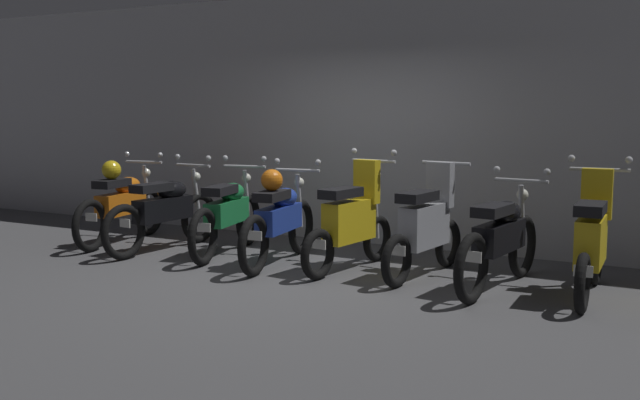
{
  "coord_description": "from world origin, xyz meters",
  "views": [
    {
      "loc": [
        3.86,
        -6.52,
        1.76
      ],
      "look_at": [
        0.08,
        0.53,
        0.75
      ],
      "focal_mm": 41.72,
      "sensor_mm": 36.0,
      "label": 1
    }
  ],
  "objects_px": {
    "motorbike_slot_5": "(426,226)",
    "motorbike_slot_0": "(122,202)",
    "motorbike_slot_7": "(591,241)",
    "motorbike_slot_3": "(279,217)",
    "motorbike_slot_6": "(500,239)",
    "motorbike_slot_1": "(165,211)",
    "motorbike_slot_4": "(351,221)",
    "motorbike_slot_2": "(228,213)"
  },
  "relations": [
    {
      "from": "motorbike_slot_3",
      "to": "motorbike_slot_6",
      "type": "bearing_deg",
      "value": 0.42
    },
    {
      "from": "motorbike_slot_1",
      "to": "motorbike_slot_7",
      "type": "xyz_separation_m",
      "value": [
        4.94,
        0.09,
        0.04
      ]
    },
    {
      "from": "motorbike_slot_3",
      "to": "motorbike_slot_4",
      "type": "bearing_deg",
      "value": 8.78
    },
    {
      "from": "motorbike_slot_4",
      "to": "motorbike_slot_6",
      "type": "xyz_separation_m",
      "value": [
        1.65,
        -0.11,
        -0.04
      ]
    },
    {
      "from": "motorbike_slot_3",
      "to": "motorbike_slot_4",
      "type": "distance_m",
      "value": 0.84
    },
    {
      "from": "motorbike_slot_4",
      "to": "motorbike_slot_5",
      "type": "distance_m",
      "value": 0.83
    },
    {
      "from": "motorbike_slot_0",
      "to": "motorbike_slot_1",
      "type": "xyz_separation_m",
      "value": [
        0.83,
        -0.14,
        -0.04
      ]
    },
    {
      "from": "motorbike_slot_2",
      "to": "motorbike_slot_3",
      "type": "relative_size",
      "value": 0.99
    },
    {
      "from": "motorbike_slot_5",
      "to": "motorbike_slot_7",
      "type": "height_order",
      "value": "motorbike_slot_7"
    },
    {
      "from": "motorbike_slot_0",
      "to": "motorbike_slot_6",
      "type": "xyz_separation_m",
      "value": [
        4.95,
        -0.13,
        -0.04
      ]
    },
    {
      "from": "motorbike_slot_5",
      "to": "motorbike_slot_6",
      "type": "bearing_deg",
      "value": -12.57
    },
    {
      "from": "motorbike_slot_2",
      "to": "motorbike_slot_7",
      "type": "relative_size",
      "value": 1.15
    },
    {
      "from": "motorbike_slot_0",
      "to": "motorbike_slot_6",
      "type": "bearing_deg",
      "value": -1.54
    },
    {
      "from": "motorbike_slot_3",
      "to": "motorbike_slot_5",
      "type": "relative_size",
      "value": 1.16
    },
    {
      "from": "motorbike_slot_3",
      "to": "motorbike_slot_0",
      "type": "bearing_deg",
      "value": 176.49
    },
    {
      "from": "motorbike_slot_1",
      "to": "motorbike_slot_6",
      "type": "height_order",
      "value": "same"
    },
    {
      "from": "motorbike_slot_4",
      "to": "motorbike_slot_5",
      "type": "bearing_deg",
      "value": 5.08
    },
    {
      "from": "motorbike_slot_3",
      "to": "motorbike_slot_2",
      "type": "bearing_deg",
      "value": 167.48
    },
    {
      "from": "motorbike_slot_1",
      "to": "motorbike_slot_5",
      "type": "distance_m",
      "value": 3.31
    },
    {
      "from": "motorbike_slot_1",
      "to": "motorbike_slot_3",
      "type": "bearing_deg",
      "value": -0.51
    },
    {
      "from": "motorbike_slot_3",
      "to": "motorbike_slot_6",
      "type": "xyz_separation_m",
      "value": [
        2.48,
        0.02,
        -0.04
      ]
    },
    {
      "from": "motorbike_slot_0",
      "to": "motorbike_slot_2",
      "type": "xyz_separation_m",
      "value": [
        1.65,
        0.03,
        -0.04
      ]
    },
    {
      "from": "motorbike_slot_2",
      "to": "motorbike_slot_5",
      "type": "bearing_deg",
      "value": 0.41
    },
    {
      "from": "motorbike_slot_0",
      "to": "motorbike_slot_6",
      "type": "height_order",
      "value": "same"
    },
    {
      "from": "motorbike_slot_4",
      "to": "motorbike_slot_6",
      "type": "bearing_deg",
      "value": -3.83
    },
    {
      "from": "motorbike_slot_5",
      "to": "motorbike_slot_1",
      "type": "bearing_deg",
      "value": -176.76
    },
    {
      "from": "motorbike_slot_0",
      "to": "motorbike_slot_3",
      "type": "height_order",
      "value": "same"
    },
    {
      "from": "motorbike_slot_3",
      "to": "motorbike_slot_6",
      "type": "relative_size",
      "value": 1.0
    },
    {
      "from": "motorbike_slot_0",
      "to": "motorbike_slot_7",
      "type": "height_order",
      "value": "motorbike_slot_7"
    },
    {
      "from": "motorbike_slot_4",
      "to": "motorbike_slot_2",
      "type": "bearing_deg",
      "value": 178.09
    },
    {
      "from": "motorbike_slot_4",
      "to": "motorbike_slot_7",
      "type": "distance_m",
      "value": 2.47
    },
    {
      "from": "motorbike_slot_0",
      "to": "motorbike_slot_2",
      "type": "distance_m",
      "value": 1.65
    },
    {
      "from": "motorbike_slot_3",
      "to": "motorbike_slot_6",
      "type": "distance_m",
      "value": 2.48
    },
    {
      "from": "motorbike_slot_2",
      "to": "motorbike_slot_7",
      "type": "distance_m",
      "value": 4.13
    },
    {
      "from": "motorbike_slot_0",
      "to": "motorbike_slot_5",
      "type": "relative_size",
      "value": 1.16
    },
    {
      "from": "motorbike_slot_1",
      "to": "motorbike_slot_7",
      "type": "height_order",
      "value": "motorbike_slot_7"
    },
    {
      "from": "motorbike_slot_1",
      "to": "motorbike_slot_7",
      "type": "distance_m",
      "value": 4.95
    },
    {
      "from": "motorbike_slot_7",
      "to": "motorbike_slot_5",
      "type": "bearing_deg",
      "value": 176.52
    },
    {
      "from": "motorbike_slot_1",
      "to": "motorbike_slot_0",
      "type": "bearing_deg",
      "value": 170.62
    },
    {
      "from": "motorbike_slot_0",
      "to": "motorbike_slot_1",
      "type": "bearing_deg",
      "value": -9.38
    },
    {
      "from": "motorbike_slot_1",
      "to": "motorbike_slot_2",
      "type": "distance_m",
      "value": 0.84
    },
    {
      "from": "motorbike_slot_5",
      "to": "motorbike_slot_0",
      "type": "bearing_deg",
      "value": -179.3
    }
  ]
}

